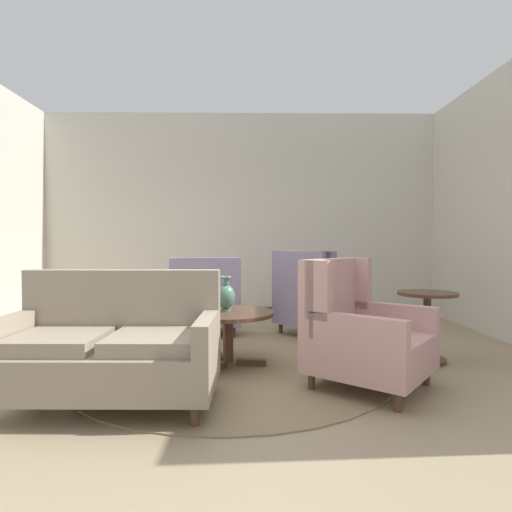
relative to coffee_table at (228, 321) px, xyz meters
The scene contains 11 objects.
ground 0.52m from the coffee_table, 81.38° to the right, with size 9.11×9.11×0.00m, color #9E896B.
wall_back 3.20m from the coffee_table, 89.13° to the left, with size 6.57×0.08×3.28m, color beige.
baseboard_back 2.93m from the coffee_table, 89.12° to the left, with size 6.41×0.03×0.12m, color #4C3323.
area_rug 0.42m from the coffee_table, ahead, with size 2.97×2.97×0.01m, color #847051.
coffee_table is the anchor object (origin of this frame).
porcelain_vase 0.24m from the coffee_table, 133.40° to the left, with size 0.17×0.17×0.33m.
settee 1.22m from the coffee_table, 130.20° to the right, with size 1.52×0.81×0.95m.
armchair_beside_settee 1.24m from the coffee_table, 26.63° to the right, with size 1.19×1.18×1.03m.
armchair_near_sideboard 1.64m from the coffee_table, 52.85° to the left, with size 1.14×1.14×1.07m.
armchair_near_window 1.39m from the coffee_table, 106.05° to the left, with size 1.00×0.96×0.99m.
side_table 1.94m from the coffee_table, ahead, with size 0.56×0.56×0.69m.
Camera 1 is at (0.16, -3.63, 1.15)m, focal length 29.36 mm.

